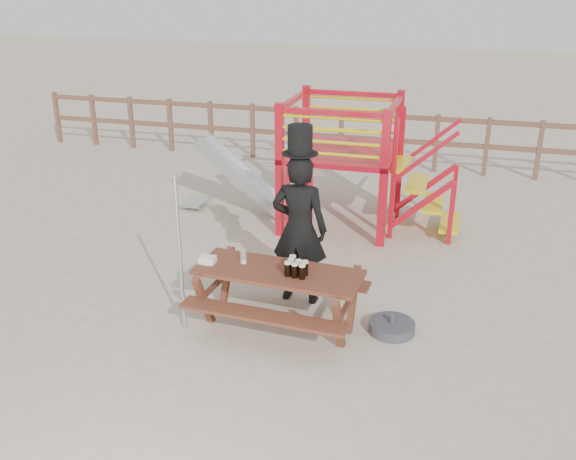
% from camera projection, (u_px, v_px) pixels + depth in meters
% --- Properties ---
extents(ground, '(60.00, 60.00, 0.00)m').
position_uv_depth(ground, '(260.00, 327.00, 7.59)').
color(ground, '#C4AF98').
rests_on(ground, ground).
extents(back_fence, '(15.09, 0.09, 1.20)m').
position_uv_depth(back_fence, '(364.00, 132.00, 13.54)').
color(back_fence, brown).
rests_on(back_fence, ground).
extents(playground_fort, '(4.71, 1.84, 2.10)m').
position_uv_depth(playground_fort, '(337.00, 160.00, 10.34)').
color(playground_fort, '#B40C1B').
rests_on(playground_fort, ground).
extents(picnic_table, '(1.98, 1.43, 0.74)m').
position_uv_depth(picnic_table, '(279.00, 292.00, 7.41)').
color(picnic_table, brown).
rests_on(picnic_table, ground).
extents(man_with_hat, '(0.70, 0.46, 2.26)m').
position_uv_depth(man_with_hat, '(299.00, 225.00, 7.85)').
color(man_with_hat, black).
rests_on(man_with_hat, ground).
extents(metal_pole, '(0.04, 0.04, 1.89)m').
position_uv_depth(metal_pole, '(180.00, 255.00, 7.21)').
color(metal_pole, '#B2B2B7').
rests_on(metal_pole, ground).
extents(parasol_base, '(0.54, 0.54, 0.23)m').
position_uv_depth(parasol_base, '(392.00, 327.00, 7.46)').
color(parasol_base, '#3A3A3F').
rests_on(parasol_base, ground).
extents(paper_bag, '(0.18, 0.14, 0.08)m').
position_uv_depth(paper_bag, '(208.00, 260.00, 7.48)').
color(paper_bag, white).
rests_on(paper_bag, picnic_table).
extents(stout_pints, '(0.26, 0.28, 0.17)m').
position_uv_depth(stout_pints, '(296.00, 268.00, 7.18)').
color(stout_pints, black).
rests_on(stout_pints, picnic_table).
extents(empty_glasses, '(0.07, 0.07, 0.15)m').
position_uv_depth(empty_glasses, '(243.00, 258.00, 7.47)').
color(empty_glasses, silver).
rests_on(empty_glasses, picnic_table).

